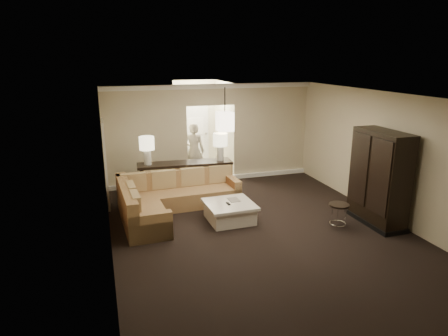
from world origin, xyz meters
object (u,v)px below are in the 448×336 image
object	(u,v)px
sectional_sofa	(169,199)
coffee_table	(230,211)
console_table	(185,176)
drink_table	(339,211)
person	(194,148)
armoire	(379,180)

from	to	relation	value
sectional_sofa	coffee_table	size ratio (longest dim) A/B	2.76
console_table	drink_table	size ratio (longest dim) A/B	4.56
console_table	person	size ratio (longest dim) A/B	1.31
coffee_table	sectional_sofa	bearing A→B (deg)	144.10
coffee_table	armoire	size ratio (longest dim) A/B	0.52
coffee_table	person	size ratio (longest dim) A/B	0.57
sectional_sofa	coffee_table	world-z (taller)	sectional_sofa
sectional_sofa	console_table	world-z (taller)	console_table
armoire	person	xyz separation A→B (m)	(-3.02, 4.43, -0.05)
coffee_table	console_table	world-z (taller)	console_table
armoire	person	world-z (taller)	armoire
armoire	person	distance (m)	5.36
armoire	console_table	bearing A→B (deg)	141.35
sectional_sofa	person	size ratio (longest dim) A/B	1.58
sectional_sofa	console_table	distance (m)	1.15
armoire	drink_table	bearing A→B (deg)	179.31
armoire	drink_table	xyz separation A→B (m)	(-0.94, 0.01, -0.60)
person	console_table	bearing A→B (deg)	89.73
coffee_table	drink_table	xyz separation A→B (m)	(2.08, -1.06, 0.17)
drink_table	person	size ratio (longest dim) A/B	0.29
drink_table	console_table	bearing A→B (deg)	132.95
coffee_table	armoire	bearing A→B (deg)	-19.52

